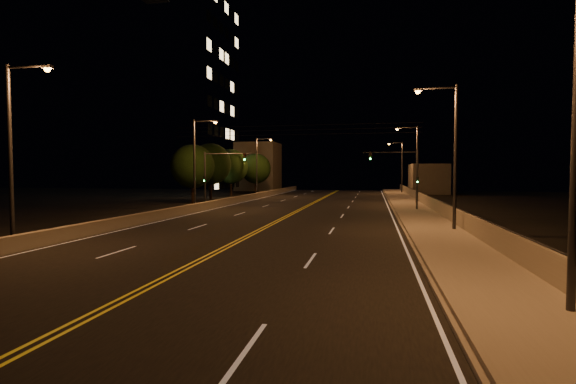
% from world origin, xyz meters
% --- Properties ---
extents(road, '(18.00, 120.00, 0.02)m').
position_xyz_m(road, '(0.00, 20.00, 0.01)').
color(road, black).
rests_on(road, ground).
extents(sidewalk, '(3.60, 120.00, 0.30)m').
position_xyz_m(sidewalk, '(10.80, 20.00, 0.15)').
color(sidewalk, gray).
rests_on(sidewalk, ground).
extents(curb, '(0.14, 120.00, 0.15)m').
position_xyz_m(curb, '(8.93, 20.00, 0.07)').
color(curb, gray).
rests_on(curb, ground).
extents(parapet_wall, '(0.30, 120.00, 1.00)m').
position_xyz_m(parapet_wall, '(12.45, 20.00, 0.80)').
color(parapet_wall, gray).
rests_on(parapet_wall, sidewalk).
extents(jersey_barrier, '(0.45, 120.00, 0.79)m').
position_xyz_m(jersey_barrier, '(-9.10, 20.00, 0.40)').
color(jersey_barrier, gray).
rests_on(jersey_barrier, ground).
extents(distant_building_right, '(6.00, 10.00, 5.13)m').
position_xyz_m(distant_building_right, '(16.50, 70.48, 2.56)').
color(distant_building_right, slate).
rests_on(distant_building_right, ground).
extents(distant_building_left, '(8.00, 8.00, 9.67)m').
position_xyz_m(distant_building_left, '(-16.00, 75.72, 4.84)').
color(distant_building_left, slate).
rests_on(distant_building_left, ground).
extents(parapet_rail, '(0.06, 120.00, 0.06)m').
position_xyz_m(parapet_rail, '(12.45, 20.00, 1.33)').
color(parapet_rail, black).
rests_on(parapet_rail, parapet_wall).
extents(lane_markings, '(17.32, 116.00, 0.00)m').
position_xyz_m(lane_markings, '(0.00, 19.93, 0.02)').
color(lane_markings, silver).
rests_on(lane_markings, road).
extents(streetlight_0, '(2.55, 0.28, 8.84)m').
position_xyz_m(streetlight_0, '(11.51, 4.67, 5.12)').
color(streetlight_0, '#2D2D33').
rests_on(streetlight_0, ground).
extents(streetlight_1, '(2.55, 0.28, 8.84)m').
position_xyz_m(streetlight_1, '(11.51, 19.68, 5.12)').
color(streetlight_1, '#2D2D33').
rests_on(streetlight_1, ground).
extents(streetlight_2, '(2.55, 0.28, 8.84)m').
position_xyz_m(streetlight_2, '(11.51, 41.90, 5.12)').
color(streetlight_2, '#2D2D33').
rests_on(streetlight_2, ground).
extents(streetlight_3, '(2.55, 0.28, 8.84)m').
position_xyz_m(streetlight_3, '(11.51, 66.53, 5.12)').
color(streetlight_3, '#2D2D33').
rests_on(streetlight_3, ground).
extents(streetlight_4, '(2.55, 0.28, 8.84)m').
position_xyz_m(streetlight_4, '(-9.91, 10.53, 5.12)').
color(streetlight_4, '#2D2D33').
rests_on(streetlight_4, ground).
extents(streetlight_5, '(2.55, 0.28, 8.84)m').
position_xyz_m(streetlight_5, '(-9.91, 31.72, 5.12)').
color(streetlight_5, '#2D2D33').
rests_on(streetlight_5, ground).
extents(streetlight_6, '(2.55, 0.28, 8.84)m').
position_xyz_m(streetlight_6, '(-9.91, 54.03, 5.12)').
color(streetlight_6, '#2D2D33').
rests_on(streetlight_6, ground).
extents(traffic_signal_right, '(5.11, 0.31, 5.76)m').
position_xyz_m(traffic_signal_right, '(9.96, 33.35, 3.67)').
color(traffic_signal_right, '#2D2D33').
rests_on(traffic_signal_right, ground).
extents(traffic_signal_left, '(5.11, 0.31, 5.76)m').
position_xyz_m(traffic_signal_left, '(-8.76, 33.35, 3.67)').
color(traffic_signal_left, '#2D2D33').
rests_on(traffic_signal_left, ground).
extents(overhead_wires, '(22.00, 0.03, 0.83)m').
position_xyz_m(overhead_wires, '(0.00, 29.50, 7.40)').
color(overhead_wires, black).
extents(building_tower, '(24.00, 15.00, 32.40)m').
position_xyz_m(building_tower, '(-27.56, 54.88, 15.63)').
color(building_tower, slate).
rests_on(building_tower, ground).
extents(tree_0, '(5.16, 5.16, 6.99)m').
position_xyz_m(tree_0, '(-13.89, 39.42, 4.40)').
color(tree_0, black).
rests_on(tree_0, ground).
extents(tree_1, '(5.65, 5.65, 7.65)m').
position_xyz_m(tree_1, '(-14.75, 47.01, 4.82)').
color(tree_1, black).
rests_on(tree_1, ground).
extents(tree_2, '(5.39, 5.39, 7.30)m').
position_xyz_m(tree_2, '(-14.76, 55.35, 4.60)').
color(tree_2, black).
rests_on(tree_2, ground).
extents(tree_3, '(5.08, 5.08, 6.88)m').
position_xyz_m(tree_3, '(-12.41, 61.23, 4.34)').
color(tree_3, black).
rests_on(tree_3, ground).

